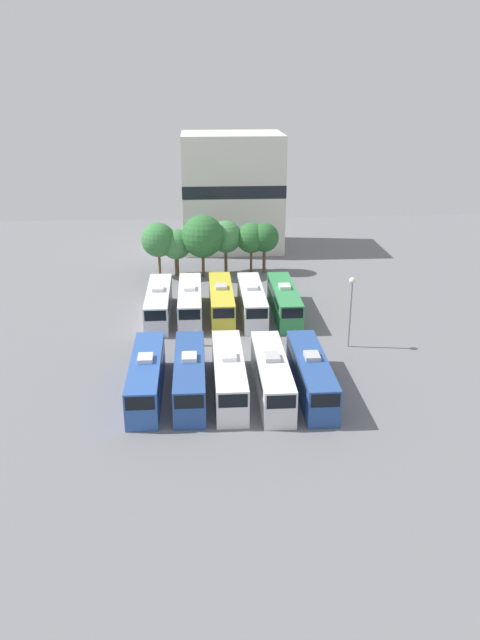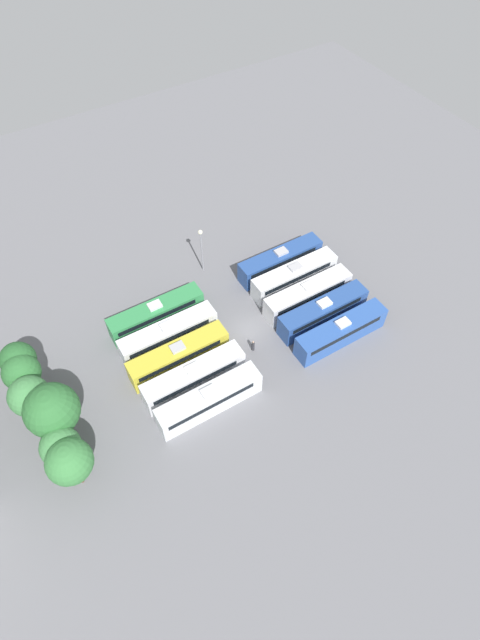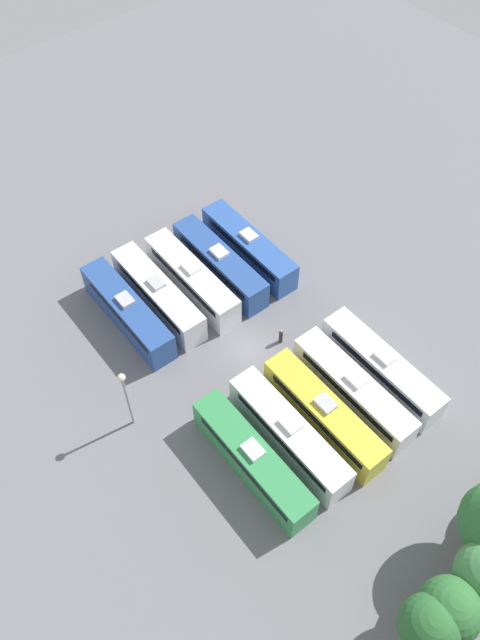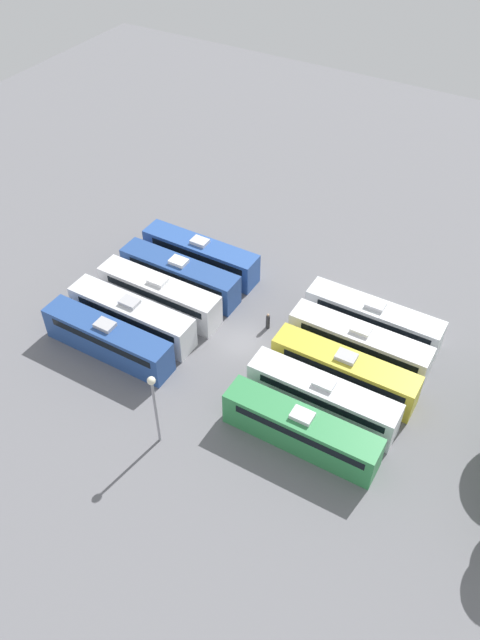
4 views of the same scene
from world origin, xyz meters
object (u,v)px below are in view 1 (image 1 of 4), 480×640
Objects in this scene: tree_0 at (158,240)px; bus_5 at (159,302)px; bus_0 at (146,375)px; tree_4 at (251,238)px; tree_5 at (264,238)px; bus_4 at (311,373)px; depot_building at (232,191)px; bus_9 at (284,300)px; bus_7 at (221,300)px; bus_8 at (252,300)px; bus_2 at (229,373)px; bus_3 at (272,374)px; bus_6 at (190,301)px; tree_1 at (176,244)px; bus_1 at (190,374)px; worker_person at (197,338)px; tree_2 at (203,236)px; tree_3 at (226,237)px; light_pole at (351,300)px.

bus_5 is at bearing -87.36° from tree_0.
tree_4 is at bearing 71.21° from bus_0.
tree_5 is (13.13, 33.37, 3.05)m from bus_0.
bus_4 is 0.71× the size of depot_building.
bus_7 is at bearing 176.32° from bus_9.
bus_7 and bus_8 have the same top height.
bus_2 is 1.00× the size of bus_5.
bus_3 is 0.71× the size of depot_building.
bus_0 is 20.31m from bus_8.
bus_6 is 15.30m from tree_1.
bus_3 is at bearing -2.62° from bus_0.
bus_1 and bus_8 have the same top height.
bus_2 is at bearing -93.58° from depot_building.
tree_0 is (-0.62, 32.48, 3.20)m from bus_0.
tree_5 reaches higher than bus_4.
bus_7 is 6.87m from bus_9.
bus_6 is (-3.30, 17.86, 0.00)m from bus_2.
tree_5 reaches higher than bus_3.
bus_9 is 12.46m from worker_person.
tree_1 is at bearing -119.69° from depot_building.
tree_0 is 2.35m from tree_1.
bus_6 is 1.00× the size of bus_9.
tree_4 is at bearing 85.49° from bus_8.
bus_6 is at bearing 90.31° from bus_1.
bus_9 is at bearing 51.98° from bus_0.
tree_2 is at bearing 104.49° from bus_4.
tree_4 reaches higher than bus_9.
bus_2 is (6.74, -0.07, 0.00)m from bus_0.
tree_0 is at bearing 133.68° from bus_9.
worker_person is (-9.59, -7.90, -0.91)m from bus_9.
bus_0 is at bearing 179.80° from bus_1.
bus_9 is (3.54, -0.08, 0.00)m from bus_8.
tree_5 is at bearing 8.57° from tree_2.
tree_4 is at bearing 63.14° from bus_6.
bus_8 is (10.09, -0.13, 0.00)m from bus_5.
tree_3 reaches higher than bus_0.
bus_4 is 1.00× the size of bus_9.
bus_6 is 1.47× the size of tree_2.
light_pole is 27.41m from tree_3.
tree_1 reaches higher than bus_7.
depot_building is (-9.02, 38.57, 3.67)m from light_pole.
tree_4 is at bearing -82.67° from depot_building.
bus_5 and bus_8 have the same top height.
bus_4 is 1.93× the size of tree_1.
bus_4 is at bearing -2.09° from bus_0.
bus_0 is at bearing 177.38° from bus_3.
worker_person is at bearing -107.00° from tree_4.
bus_8 is (3.32, -0.36, 0.00)m from bus_7.
bus_2 is at bearing -144.81° from light_pole.
bus_8 is 1.71× the size of tree_3.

